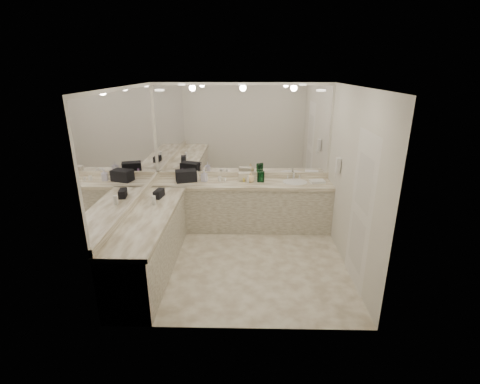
{
  "coord_description": "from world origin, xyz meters",
  "views": [
    {
      "loc": [
        0.1,
        -4.74,
        2.83
      ],
      "look_at": [
        -0.02,
        0.4,
        0.99
      ],
      "focal_mm": 26.0,
      "sensor_mm": 36.0,
      "label": 1
    }
  ],
  "objects_px": {
    "cream_cosmetic_case": "(245,177)",
    "hand_towel": "(317,181)",
    "soap_bottle_c": "(251,177)",
    "sink": "(295,182)",
    "wall_phone": "(338,166)",
    "soap_bottle_a": "(197,176)",
    "soap_bottle_b": "(204,176)",
    "black_toiletry_bag": "(186,176)"
  },
  "relations": [
    {
      "from": "hand_towel",
      "to": "soap_bottle_a",
      "type": "bearing_deg",
      "value": 179.03
    },
    {
      "from": "soap_bottle_c",
      "to": "wall_phone",
      "type": "bearing_deg",
      "value": -19.35
    },
    {
      "from": "wall_phone",
      "to": "sink",
      "type": "bearing_deg",
      "value": 140.43
    },
    {
      "from": "wall_phone",
      "to": "cream_cosmetic_case",
      "type": "height_order",
      "value": "wall_phone"
    },
    {
      "from": "soap_bottle_b",
      "to": "black_toiletry_bag",
      "type": "bearing_deg",
      "value": -179.89
    },
    {
      "from": "sink",
      "to": "hand_towel",
      "type": "bearing_deg",
      "value": -1.54
    },
    {
      "from": "black_toiletry_bag",
      "to": "soap_bottle_b",
      "type": "height_order",
      "value": "soap_bottle_b"
    },
    {
      "from": "black_toiletry_bag",
      "to": "hand_towel",
      "type": "bearing_deg",
      "value": -0.68
    },
    {
      "from": "black_toiletry_bag",
      "to": "soap_bottle_c",
      "type": "bearing_deg",
      "value": -1.26
    },
    {
      "from": "soap_bottle_a",
      "to": "soap_bottle_b",
      "type": "xyz_separation_m",
      "value": [
        0.13,
        -0.01,
        0.01
      ]
    },
    {
      "from": "hand_towel",
      "to": "soap_bottle_c",
      "type": "distance_m",
      "value": 1.19
    },
    {
      "from": "hand_towel",
      "to": "sink",
      "type": "bearing_deg",
      "value": 178.46
    },
    {
      "from": "cream_cosmetic_case",
      "to": "soap_bottle_a",
      "type": "xyz_separation_m",
      "value": [
        -0.86,
        -0.07,
        0.03
      ]
    },
    {
      "from": "cream_cosmetic_case",
      "to": "hand_towel",
      "type": "distance_m",
      "value": 1.3
    },
    {
      "from": "black_toiletry_bag",
      "to": "soap_bottle_c",
      "type": "distance_m",
      "value": 1.16
    },
    {
      "from": "wall_phone",
      "to": "soap_bottle_c",
      "type": "distance_m",
      "value": 1.53
    },
    {
      "from": "cream_cosmetic_case",
      "to": "soap_bottle_c",
      "type": "xyz_separation_m",
      "value": [
        0.11,
        -0.11,
        0.02
      ]
    },
    {
      "from": "soap_bottle_b",
      "to": "cream_cosmetic_case",
      "type": "bearing_deg",
      "value": 6.33
    },
    {
      "from": "sink",
      "to": "soap_bottle_a",
      "type": "bearing_deg",
      "value": 179.16
    },
    {
      "from": "sink",
      "to": "cream_cosmetic_case",
      "type": "relative_size",
      "value": 1.92
    },
    {
      "from": "sink",
      "to": "soap_bottle_a",
      "type": "height_order",
      "value": "soap_bottle_a"
    },
    {
      "from": "cream_cosmetic_case",
      "to": "soap_bottle_c",
      "type": "bearing_deg",
      "value": -51.57
    },
    {
      "from": "sink",
      "to": "wall_phone",
      "type": "height_order",
      "value": "wall_phone"
    },
    {
      "from": "sink",
      "to": "soap_bottle_c",
      "type": "bearing_deg",
      "value": -179.4
    },
    {
      "from": "hand_towel",
      "to": "soap_bottle_b",
      "type": "bearing_deg",
      "value": 179.19
    },
    {
      "from": "wall_phone",
      "to": "black_toiletry_bag",
      "type": "xyz_separation_m",
      "value": [
        -2.56,
        0.52,
        -0.35
      ]
    },
    {
      "from": "hand_towel",
      "to": "cream_cosmetic_case",
      "type": "bearing_deg",
      "value": 175.17
    },
    {
      "from": "soap_bottle_c",
      "to": "cream_cosmetic_case",
      "type": "bearing_deg",
      "value": 134.58
    },
    {
      "from": "cream_cosmetic_case",
      "to": "hand_towel",
      "type": "height_order",
      "value": "cream_cosmetic_case"
    },
    {
      "from": "wall_phone",
      "to": "hand_towel",
      "type": "bearing_deg",
      "value": 112.96
    },
    {
      "from": "sink",
      "to": "hand_towel",
      "type": "xyz_separation_m",
      "value": [
        0.4,
        -0.01,
        0.03
      ]
    },
    {
      "from": "wall_phone",
      "to": "soap_bottle_b",
      "type": "height_order",
      "value": "wall_phone"
    },
    {
      "from": "cream_cosmetic_case",
      "to": "sink",
      "type": "bearing_deg",
      "value": -12.42
    },
    {
      "from": "sink",
      "to": "soap_bottle_b",
      "type": "xyz_separation_m",
      "value": [
        -1.63,
        0.02,
        0.11
      ]
    },
    {
      "from": "sink",
      "to": "wall_phone",
      "type": "xyz_separation_m",
      "value": [
        0.61,
        -0.5,
        0.46
      ]
    },
    {
      "from": "hand_towel",
      "to": "soap_bottle_a",
      "type": "xyz_separation_m",
      "value": [
        -2.15,
        0.04,
        0.07
      ]
    },
    {
      "from": "black_toiletry_bag",
      "to": "soap_bottle_a",
      "type": "xyz_separation_m",
      "value": [
        0.2,
        0.01,
        -0.01
      ]
    },
    {
      "from": "soap_bottle_c",
      "to": "sink",
      "type": "bearing_deg",
      "value": 0.6
    },
    {
      "from": "soap_bottle_a",
      "to": "soap_bottle_c",
      "type": "relative_size",
      "value": 1.07
    },
    {
      "from": "wall_phone",
      "to": "soap_bottle_b",
      "type": "xyz_separation_m",
      "value": [
        -2.24,
        0.52,
        -0.34
      ]
    },
    {
      "from": "black_toiletry_bag",
      "to": "soap_bottle_b",
      "type": "distance_m",
      "value": 0.33
    },
    {
      "from": "cream_cosmetic_case",
      "to": "hand_towel",
      "type": "bearing_deg",
      "value": -10.98
    }
  ]
}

